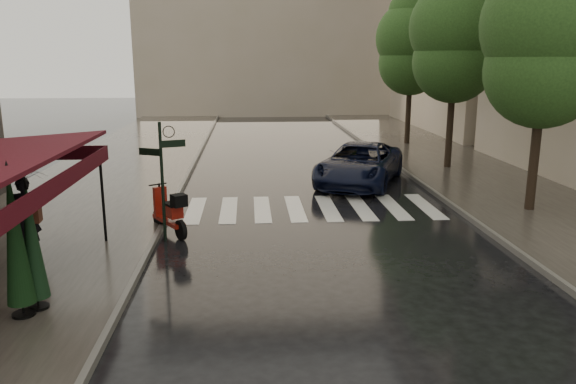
{
  "coord_description": "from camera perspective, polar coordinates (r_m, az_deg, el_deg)",
  "views": [
    {
      "loc": [
        1.0,
        -11.12,
        4.61
      ],
      "look_at": [
        1.96,
        2.39,
        1.4
      ],
      "focal_mm": 35.0,
      "sensor_mm": 36.0,
      "label": 1
    }
  ],
  "objects": [
    {
      "name": "sidewalk_near",
      "position": [
        24.2,
        -17.13,
        1.89
      ],
      "size": [
        6.0,
        60.0,
        0.12
      ],
      "primitive_type": "cube",
      "color": "#38332D",
      "rests_on": "ground"
    },
    {
      "name": "sidewalk_far",
      "position": [
        25.32,
        17.46,
        2.36
      ],
      "size": [
        5.5,
        60.0,
        0.12
      ],
      "primitive_type": "cube",
      "color": "#38332D",
      "rests_on": "ground"
    },
    {
      "name": "parasol_front",
      "position": [
        10.87,
        -26.01,
        -4.03
      ],
      "size": [
        0.5,
        0.5,
        2.78
      ],
      "color": "black",
      "rests_on": "sidewalk_near"
    },
    {
      "name": "tree_far",
      "position": [
        31.37,
        12.45,
        14.57
      ],
      "size": [
        3.8,
        3.8,
        8.16
      ],
      "color": "black",
      "rests_on": "sidewalk_far"
    },
    {
      "name": "ground",
      "position": [
        12.08,
        -8.62,
        -9.25
      ],
      "size": [
        120.0,
        120.0,
        0.0
      ],
      "primitive_type": "plane",
      "color": "black",
      "rests_on": "ground"
    },
    {
      "name": "parked_car",
      "position": [
        21.33,
        7.28,
        2.85
      ],
      "size": [
        4.56,
        6.1,
        1.54
      ],
      "primitive_type": "imported",
      "rotation": [
        0.0,
        0.0,
        -0.41
      ],
      "color": "black",
      "rests_on": "ground"
    },
    {
      "name": "parasol_back",
      "position": [
        11.13,
        -24.62,
        -4.46
      ],
      "size": [
        0.46,
        0.46,
        2.46
      ],
      "color": "black",
      "rests_on": "sidewalk_near"
    },
    {
      "name": "crosswalk",
      "position": [
        17.84,
        2.43,
        -1.64
      ],
      "size": [
        7.85,
        3.2,
        0.01
      ],
      "color": "silver",
      "rests_on": "ground"
    },
    {
      "name": "pedestrian_with_umbrella",
      "position": [
        14.17,
        -25.37,
        0.67
      ],
      "size": [
        1.21,
        1.23,
        2.56
      ],
      "rotation": [
        0.0,
        0.0,
        0.1
      ],
      "color": "black",
      "rests_on": "sidewalk_near"
    },
    {
      "name": "tree_mid",
      "position": [
        24.65,
        16.7,
        15.08
      ],
      "size": [
        3.8,
        3.8,
        8.34
      ],
      "color": "black",
      "rests_on": "sidewalk_far"
    },
    {
      "name": "curb_far",
      "position": [
        24.43,
        11.33,
        2.37
      ],
      "size": [
        0.12,
        60.0,
        0.16
      ],
      "primitive_type": "cube",
      "color": "#595651",
      "rests_on": "ground"
    },
    {
      "name": "tree_near",
      "position": [
        18.29,
        24.82,
        14.37
      ],
      "size": [
        3.8,
        3.8,
        7.99
      ],
      "color": "black",
      "rests_on": "sidewalk_far"
    },
    {
      "name": "curb_near",
      "position": [
        23.69,
        -9.93,
        2.09
      ],
      "size": [
        0.12,
        60.0,
        0.16
      ],
      "primitive_type": "cube",
      "color": "#595651",
      "rests_on": "ground"
    },
    {
      "name": "signpost",
      "position": [
        14.56,
        -12.67,
        2.01
      ],
      "size": [
        1.17,
        0.29,
        3.1
      ],
      "color": "black",
      "rests_on": "ground"
    },
    {
      "name": "scooter",
      "position": [
        15.39,
        -11.91,
        -2.1
      ],
      "size": [
        1.17,
        1.69,
        1.27
      ],
      "rotation": [
        0.0,
        0.0,
        0.56
      ],
      "color": "black",
      "rests_on": "ground"
    }
  ]
}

